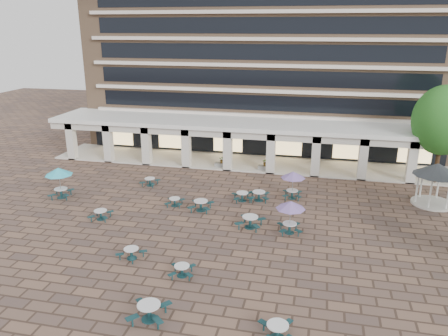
{
  "coord_description": "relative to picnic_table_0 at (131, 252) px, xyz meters",
  "views": [
    {
      "loc": [
        6.52,
        -27.63,
        13.62
      ],
      "look_at": [
        -0.37,
        3.0,
        3.32
      ],
      "focal_mm": 35.0,
      "sensor_mm": 36.0,
      "label": 1
    }
  ],
  "objects": [
    {
      "name": "picnic_table_2",
      "position": [
        3.28,
        -5.25,
        0.11
      ],
      "size": [
        2.01,
        2.01,
        0.86
      ],
      "rotation": [
        0.0,
        0.0,
        0.06
      ],
      "color": "#164142",
      "rests_on": "ground"
    },
    {
      "name": "apartment_building",
      "position": [
        4.2,
        31.21,
        12.19
      ],
      "size": [
        40.0,
        15.5,
        25.2
      ],
      "color": "#947053",
      "rests_on": "ground"
    },
    {
      "name": "picnic_table_4",
      "position": [
        -9.8,
        7.96,
        1.79
      ],
      "size": [
        2.24,
        2.24,
        2.59
      ],
      "rotation": [
        0.0,
        0.0,
        0.24
      ],
      "color": "#164142",
      "rests_on": "ground"
    },
    {
      "name": "planter_left",
      "position": [
        1.45,
        18.65,
        0.07
      ],
      "size": [
        1.5,
        0.6,
        1.23
      ],
      "color": "gray",
      "rests_on": "ground"
    },
    {
      "name": "picnic_table_11",
      "position": [
        8.87,
        11.98,
        1.57
      ],
      "size": [
        2.01,
        2.01,
        2.32
      ],
      "rotation": [
        0.0,
        0.0,
        0.04
      ],
      "color": "#164142",
      "rests_on": "ground"
    },
    {
      "name": "picnic_table_13",
      "position": [
        6.26,
        10.92,
        0.06
      ],
      "size": [
        1.88,
        1.88,
        0.78
      ],
      "rotation": [
        0.0,
        0.0,
        0.1
      ],
      "color": "#164142",
      "rests_on": "ground"
    },
    {
      "name": "picnic_table_6",
      "position": [
        9.16,
        5.6,
        1.58
      ],
      "size": [
        2.03,
        2.03,
        2.34
      ],
      "rotation": [
        0.0,
        0.0,
        0.2
      ],
      "color": "#164142",
      "rests_on": "ground"
    },
    {
      "name": "picnic_table_9",
      "position": [
        2.19,
        7.95,
        0.08
      ],
      "size": [
        1.84,
        1.84,
        0.82
      ],
      "rotation": [
        0.0,
        0.0,
        0.01
      ],
      "color": "#164142",
      "rests_on": "ground"
    },
    {
      "name": "retail_arcade",
      "position": [
        4.2,
        20.55,
        2.59
      ],
      "size": [
        42.0,
        6.6,
        4.4
      ],
      "color": "white",
      "rests_on": "ground"
    },
    {
      "name": "picnic_table_1",
      "position": [
        3.62,
        -1.19,
        -0.01
      ],
      "size": [
        1.63,
        1.63,
        0.66
      ],
      "rotation": [
        0.0,
        0.0,
        0.15
      ],
      "color": "#164142",
      "rests_on": "ground"
    },
    {
      "name": "planter_right",
      "position": [
        5.8,
        18.65,
        0.13
      ],
      "size": [
        1.5,
        0.86,
        1.29
      ],
      "color": "gray",
      "rests_on": "ground"
    },
    {
      "name": "gazebo",
      "position": [
        19.9,
        13.22,
        2.14
      ],
      "size": [
        3.63,
        3.63,
        3.38
      ],
      "rotation": [
        0.0,
        0.0,
        0.09
      ],
      "color": "beige",
      "rests_on": "ground"
    },
    {
      "name": "picnic_table_10",
      "position": [
        4.95,
        10.56,
        0.03
      ],
      "size": [
        1.95,
        1.95,
        0.73
      ],
      "rotation": [
        0.0,
        0.0,
        0.33
      ],
      "color": "#164142",
      "rests_on": "ground"
    },
    {
      "name": "ground",
      "position": [
        4.2,
        5.75,
        -0.41
      ],
      "size": [
        120.0,
        120.0,
        0.0
      ],
      "primitive_type": "plane",
      "color": "brown",
      "rests_on": "ground"
    },
    {
      "name": "picnic_table_8",
      "position": [
        -3.72,
        12.28,
        0.0
      ],
      "size": [
        1.63,
        1.63,
        0.69
      ],
      "rotation": [
        0.0,
        0.0,
        -0.08
      ],
      "color": "#164142",
      "rests_on": "ground"
    },
    {
      "name": "tree_east_c",
      "position": [
        21.15,
        18.47,
        5.38
      ],
      "size": [
        5.31,
        5.31,
        8.85
      ],
      "color": "#462F1C",
      "rests_on": "ground"
    },
    {
      "name": "picnic_table_5",
      "position": [
        -4.57,
        4.79,
        0.02
      ],
      "size": [
        1.69,
        1.69,
        0.71
      ],
      "rotation": [
        0.0,
        0.0,
        0.09
      ],
      "color": "#164142",
      "rests_on": "ground"
    },
    {
      "name": "picnic_table_0",
      "position": [
        0.0,
        0.0,
        0.0
      ],
      "size": [
        1.79,
        1.79,
        0.68
      ],
      "rotation": [
        0.0,
        0.0,
        -0.29
      ],
      "color": "#164142",
      "rests_on": "ground"
    },
    {
      "name": "picnic_table_3",
      "position": [
        9.48,
        -5.25,
        0.05
      ],
      "size": [
        1.97,
        1.97,
        0.76
      ],
      "rotation": [
        0.0,
        0.0,
        0.25
      ],
      "color": "#164142",
      "rests_on": "ground"
    },
    {
      "name": "picnic_table_7",
      "position": [
        6.39,
        5.84,
        0.1
      ],
      "size": [
        2.1,
        2.1,
        0.85
      ],
      "rotation": [
        0.0,
        0.0,
        -0.14
      ],
      "color": "#164142",
      "rests_on": "ground"
    },
    {
      "name": "picnic_table_12",
      "position": [
        -0.07,
        8.37,
        -0.02
      ],
      "size": [
        1.56,
        1.56,
        0.65
      ],
      "rotation": [
        0.0,
        0.0,
        0.09
      ],
      "color": "#164142",
      "rests_on": "ground"
    }
  ]
}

